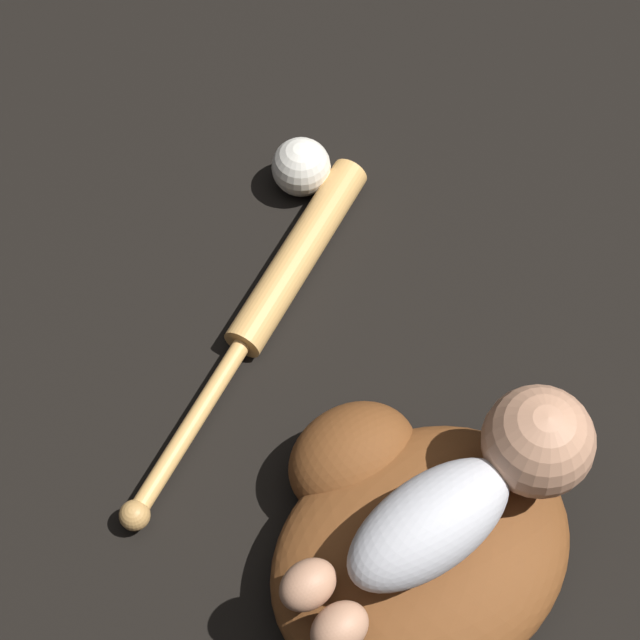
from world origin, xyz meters
The scene contains 5 objects.
ground_plane centered at (0.00, 0.00, 0.00)m, with size 6.00×6.00×0.00m, color black.
baseball_glove centered at (-0.05, 0.01, 0.05)m, with size 0.40×0.39×0.11m.
baby_figure centered at (0.01, 0.01, 0.16)m, with size 0.36×0.21×0.12m.
baseball_bat centered at (-0.10, 0.38, 0.02)m, with size 0.40×0.43×0.05m.
baseball centered at (-0.02, 0.54, 0.04)m, with size 0.08×0.08×0.08m.
Camera 1 is at (-0.24, -0.31, 1.16)m, focal length 60.00 mm.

